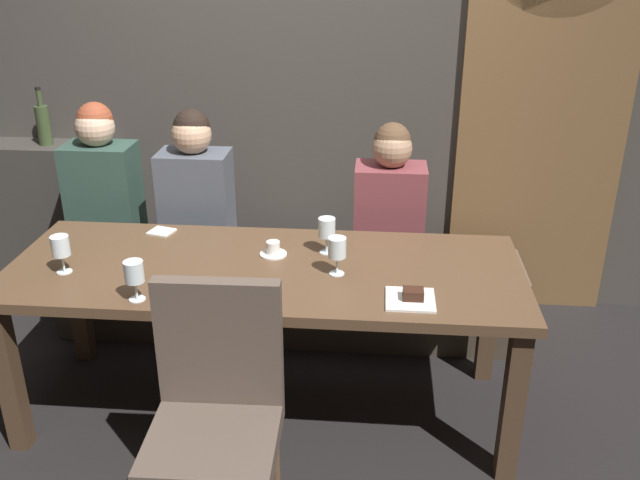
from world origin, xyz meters
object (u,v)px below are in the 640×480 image
at_px(dining_table, 265,284).
at_px(wine_glass_center_back, 61,247).
at_px(diner_bearded, 196,190).
at_px(wine_bottle_pale_label, 43,124).
at_px(espresso_cup, 273,250).
at_px(chair_near_side, 216,404).
at_px(wine_glass_near_right, 337,249).
at_px(diner_far_end, 390,199).
at_px(wine_glass_end_left, 327,228).
at_px(dessert_plate, 411,297).
at_px(diner_redhead, 103,184).
at_px(banquette_bench, 288,294).
at_px(wine_glass_end_right, 134,274).

distance_m(dining_table, wine_glass_center_back, 0.86).
bearing_deg(diner_bearded, wine_bottle_pale_label, 159.71).
distance_m(diner_bearded, espresso_cup, 0.74).
height_order(chair_near_side, wine_glass_near_right, chair_near_side).
bearing_deg(diner_far_end, wine_glass_end_left, -117.11).
bearing_deg(dessert_plate, wine_glass_center_back, 175.13).
distance_m(diner_redhead, wine_glass_center_back, 0.85).
distance_m(wine_glass_near_right, espresso_cup, 0.35).
bearing_deg(dining_table, wine_glass_center_back, -171.11).
distance_m(diner_bearded, wine_glass_end_left, 0.88).
bearing_deg(banquette_bench, wine_glass_near_right, -67.24).
xyz_separation_m(diner_bearded, wine_glass_center_back, (-0.36, -0.80, 0.03)).
height_order(banquette_bench, dessert_plate, dessert_plate).
bearing_deg(dessert_plate, espresso_cup, 148.19).
distance_m(wine_bottle_pale_label, wine_glass_end_right, 1.68).
bearing_deg(dining_table, wine_bottle_pale_label, 143.96).
xyz_separation_m(wine_bottle_pale_label, wine_glass_near_right, (1.72, -1.07, -0.22)).
height_order(dining_table, diner_bearded, diner_bearded).
bearing_deg(diner_far_end, diner_redhead, -179.98).
xyz_separation_m(wine_bottle_pale_label, wine_glass_end_left, (1.66, -0.86, -0.21)).
relative_size(chair_near_side, espresso_cup, 8.17).
height_order(dining_table, diner_far_end, diner_far_end).
xyz_separation_m(wine_glass_center_back, espresso_cup, (0.85, 0.25, -0.09)).
bearing_deg(wine_glass_end_right, wine_glass_end_left, 35.47).
xyz_separation_m(wine_glass_end_left, wine_glass_end_right, (-0.70, -0.50, -0.00)).
bearing_deg(diner_bearded, wine_glass_end_right, -88.84).
relative_size(diner_redhead, diner_bearded, 1.02).
distance_m(diner_far_end, wine_bottle_pale_label, 1.98).
bearing_deg(espresso_cup, diner_far_end, 49.16).
bearing_deg(banquette_bench, wine_glass_end_left, -64.70).
relative_size(espresso_cup, dessert_plate, 0.63).
height_order(banquette_bench, wine_glass_center_back, wine_glass_center_back).
relative_size(diner_redhead, espresso_cup, 6.81).
height_order(diner_redhead, diner_bearded, diner_redhead).
bearing_deg(diner_bearded, dessert_plate, -40.64).
relative_size(dining_table, wine_glass_end_right, 13.41).
xyz_separation_m(wine_glass_near_right, espresso_cup, (-0.29, 0.16, -0.09)).
relative_size(diner_far_end, dessert_plate, 3.92).
xyz_separation_m(chair_near_side, diner_redhead, (-0.92, 1.43, 0.28)).
xyz_separation_m(chair_near_side, wine_glass_center_back, (-0.77, 0.59, 0.30)).
relative_size(banquette_bench, diner_far_end, 3.36).
distance_m(diner_far_end, wine_glass_end_left, 0.62).
bearing_deg(espresso_cup, banquette_bench, 92.06).
distance_m(diner_redhead, diner_bearded, 0.51).
bearing_deg(wine_glass_end_right, banquette_bench, 66.77).
xyz_separation_m(diner_bearded, dessert_plate, (1.08, -0.93, -0.08)).
distance_m(diner_redhead, dessert_plate, 1.86).
distance_m(wine_glass_end_right, espresso_cup, 0.66).
height_order(chair_near_side, diner_far_end, diner_far_end).
bearing_deg(diner_far_end, diner_bearded, -177.89).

